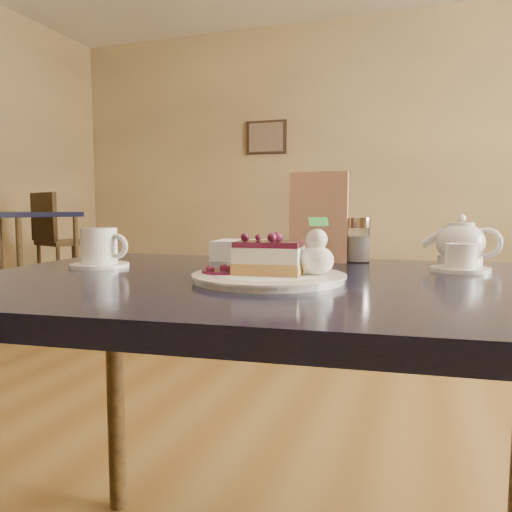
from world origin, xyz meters
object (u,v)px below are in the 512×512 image
(dessert_plate, at_px, (269,278))
(bg_table_far_left, at_px, (11,293))
(coffee_set, at_px, (100,250))
(tea_set, at_px, (460,247))
(main_table, at_px, (274,318))
(cheesecake_slice, at_px, (269,258))

(dessert_plate, bearing_deg, bg_table_far_left, 140.40)
(coffee_set, height_order, bg_table_far_left, bg_table_far_left)
(dessert_plate, relative_size, tea_set, 1.07)
(bg_table_far_left, bearing_deg, dessert_plate, -17.97)
(bg_table_far_left, bearing_deg, main_table, -17.50)
(main_table, bearing_deg, dessert_plate, -90.00)
(main_table, xyz_separation_m, dessert_plate, (0.00, -0.05, 0.08))
(bg_table_far_left, bearing_deg, coffee_set, -20.81)
(main_table, bearing_deg, cheesecake_slice, -90.00)
(main_table, bearing_deg, bg_table_far_left, 136.08)
(dessert_plate, relative_size, cheesecake_slice, 2.15)
(dessert_plate, relative_size, bg_table_far_left, 0.13)
(coffee_set, bearing_deg, main_table, -5.09)
(cheesecake_slice, bearing_deg, bg_table_far_left, 135.62)
(tea_set, bearing_deg, main_table, -137.42)
(main_table, relative_size, bg_table_far_left, 0.61)
(dessert_plate, xyz_separation_m, coffee_set, (-0.40, 0.08, 0.03))
(tea_set, height_order, bg_table_far_left, tea_set)
(coffee_set, relative_size, tea_set, 0.55)
(dessert_plate, height_order, bg_table_far_left, bg_table_far_left)
(cheesecake_slice, distance_m, tea_set, 0.48)
(coffee_set, bearing_deg, dessert_plate, -11.64)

